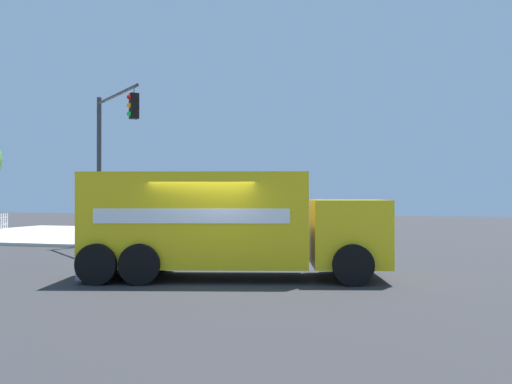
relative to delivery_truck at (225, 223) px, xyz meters
name	(u,v)px	position (x,y,z in m)	size (l,w,h in m)	color
ground_plane	(213,281)	(0.52, -0.17, -1.44)	(100.00, 100.00, 0.00)	#2B2B2D
sidewalk_corner_near	(66,234)	(-12.93, -13.61, -1.37)	(12.73, 12.73, 0.14)	beige
delivery_truck	(225,223)	(0.00, 0.00, 0.00)	(4.43, 8.09, 2.75)	yellow
traffic_light_primary	(109,144)	(-6.73, -7.34, 2.88)	(3.34, 3.64, 6.32)	#38383D
pedestrian_near_corner	(109,214)	(-15.23, -12.30, -0.32)	(0.53, 0.23, 1.72)	gray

